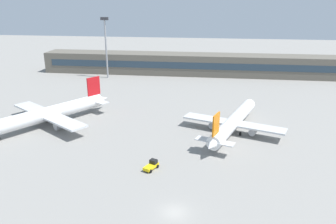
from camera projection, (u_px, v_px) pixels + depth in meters
name	position (u px, v px, depth m)	size (l,w,h in m)	color
ground_plane	(191.00, 123.00, 90.79)	(400.00, 400.00, 0.00)	gray
terminal_building	(201.00, 64.00, 146.62)	(139.89, 12.13, 9.00)	#5B564C
airplane_near	(43.00, 115.00, 87.55)	(27.63, 37.11, 10.56)	silver
airplane_mid	(234.00, 121.00, 84.65)	(25.75, 35.99, 9.22)	white
baggage_tug_yellow	(152.00, 165.00, 66.55)	(2.95, 3.90, 1.75)	yellow
floodlight_tower_west	(106.00, 43.00, 137.16)	(3.20, 0.80, 25.04)	gray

